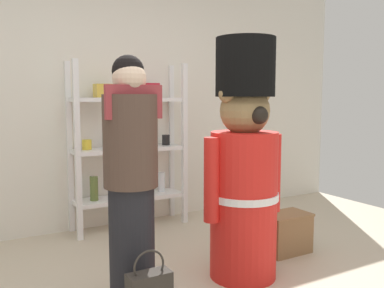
{
  "coord_description": "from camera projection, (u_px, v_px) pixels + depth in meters",
  "views": [
    {
      "loc": [
        -1.17,
        -1.93,
        1.3
      ],
      "look_at": [
        0.19,
        0.44,
        1.0
      ],
      "focal_mm": 39.21,
      "sensor_mm": 36.0,
      "label": 1
    }
  ],
  "objects": [
    {
      "name": "back_wall",
      "position": [
        87.0,
        98.0,
        4.14
      ],
      "size": [
        6.4,
        0.12,
        2.6
      ],
      "primitive_type": "cube",
      "color": "silver",
      "rests_on": "ground_plane"
    },
    {
      "name": "teddy_bear_guard",
      "position": [
        244.0,
        168.0,
        2.99
      ],
      "size": [
        0.66,
        0.5,
        1.72
      ],
      "color": "red",
      "rests_on": "ground_plane"
    },
    {
      "name": "merchandise_shelf",
      "position": [
        128.0,
        145.0,
        4.17
      ],
      "size": [
        1.15,
        0.35,
        1.65
      ],
      "color": "white",
      "rests_on": "ground_plane"
    },
    {
      "name": "display_crate",
      "position": [
        286.0,
        233.0,
        3.53
      ],
      "size": [
        0.4,
        0.27,
        0.34
      ],
      "color": "olive",
      "rests_on": "ground_plane"
    },
    {
      "name": "person_shopper",
      "position": [
        131.0,
        179.0,
        2.55
      ],
      "size": [
        0.35,
        0.33,
        1.56
      ],
      "color": "black",
      "rests_on": "ground_plane"
    }
  ]
}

